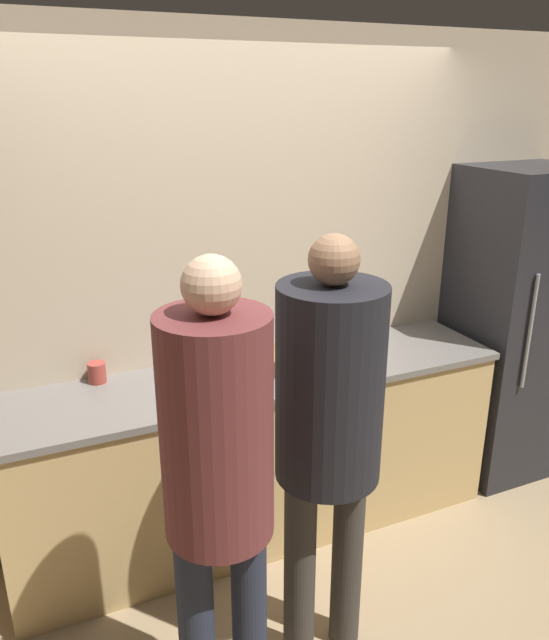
# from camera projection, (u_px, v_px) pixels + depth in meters

# --- Properties ---
(ground_plane) EXTENTS (14.00, 14.00, 0.00)m
(ground_plane) POSITION_uv_depth(u_px,v_px,m) (286.00, 566.00, 3.18)
(ground_plane) COLOR #9E8460
(wall_back) EXTENTS (5.20, 0.06, 2.60)m
(wall_back) POSITION_uv_depth(u_px,v_px,m) (235.00, 288.00, 3.30)
(wall_back) COLOR #C6B293
(wall_back) RESTS_ON ground_plane
(counter) EXTENTS (2.59, 0.64, 0.94)m
(counter) POSITION_uv_depth(u_px,v_px,m) (258.00, 452.00, 3.32)
(counter) COLOR tan
(counter) RESTS_ON ground_plane
(refrigerator) EXTENTS (0.69, 0.63, 1.89)m
(refrigerator) POSITION_uv_depth(u_px,v_px,m) (514.00, 325.00, 3.79)
(refrigerator) COLOR #232328
(refrigerator) RESTS_ON ground_plane
(person_left) EXTENTS (0.37, 0.37, 1.83)m
(person_left) POSITION_uv_depth(u_px,v_px,m) (218.00, 470.00, 2.04)
(person_left) COLOR #232838
(person_left) RESTS_ON ground_plane
(person_center) EXTENTS (0.41, 0.41, 1.82)m
(person_center) POSITION_uv_depth(u_px,v_px,m) (329.00, 416.00, 2.34)
(person_center) COLOR #38332D
(person_center) RESTS_ON ground_plane
(fruit_bowl) EXTENTS (0.26, 0.26, 0.13)m
(fruit_bowl) POSITION_uv_depth(u_px,v_px,m) (282.00, 360.00, 3.18)
(fruit_bowl) COLOR brown
(fruit_bowl) RESTS_ON counter
(utensil_crock) EXTENTS (0.12, 0.12, 0.26)m
(utensil_crock) POSITION_uv_depth(u_px,v_px,m) (310.00, 335.00, 3.47)
(utensil_crock) COLOR #3D424C
(utensil_crock) RESTS_ON counter
(bottle_dark) EXTENTS (0.06, 0.06, 0.16)m
(bottle_dark) POSITION_uv_depth(u_px,v_px,m) (225.00, 383.00, 2.90)
(bottle_dark) COLOR #333338
(bottle_dark) RESTS_ON counter
(cup_red) EXTENTS (0.09, 0.09, 0.10)m
(cup_red) POSITION_uv_depth(u_px,v_px,m) (97.00, 373.00, 3.03)
(cup_red) COLOR #A33D33
(cup_red) RESTS_ON counter
(cup_yellow) EXTENTS (0.08, 0.08, 0.10)m
(cup_yellow) POSITION_uv_depth(u_px,v_px,m) (234.00, 349.00, 3.31)
(cup_yellow) COLOR gold
(cup_yellow) RESTS_ON counter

